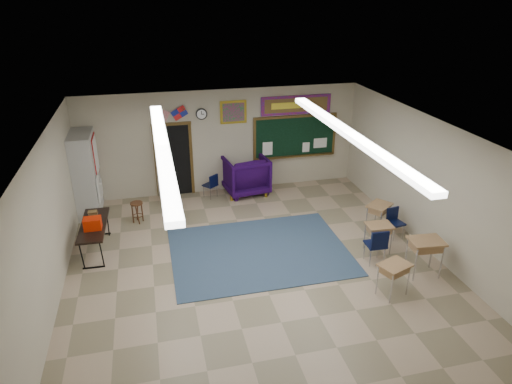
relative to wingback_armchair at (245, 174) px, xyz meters
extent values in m
plane|color=tan|center=(-0.60, -4.15, -0.56)|extent=(9.00, 9.00, 0.00)
cube|color=#A89C88|center=(-0.60, 0.35, 0.94)|extent=(8.00, 0.04, 3.00)
cube|color=#A89C88|center=(-0.60, -8.65, 0.94)|extent=(8.00, 0.04, 3.00)
cube|color=#A89C88|center=(-4.60, -4.15, 0.94)|extent=(0.04, 9.00, 3.00)
cube|color=#A89C88|center=(3.40, -4.15, 0.94)|extent=(0.04, 9.00, 3.00)
cube|color=white|center=(-0.60, -4.15, 2.44)|extent=(8.00, 9.00, 0.04)
cube|color=#2D4257|center=(-0.40, -3.35, -0.55)|extent=(4.00, 3.00, 0.02)
cube|color=black|center=(-2.00, 0.34, 0.49)|extent=(0.95, 0.04, 2.10)
cube|color=silver|center=(-2.35, -0.10, 0.47)|extent=(0.35, 0.86, 2.05)
cube|color=#4F3816|center=(1.60, 0.32, 0.94)|extent=(2.55, 0.05, 1.30)
cube|color=black|center=(1.60, 0.30, 0.94)|extent=(2.40, 0.03, 1.15)
cube|color=#4F3816|center=(1.60, 0.26, 0.34)|extent=(2.40, 0.12, 0.04)
cube|color=red|center=(1.60, 0.32, 1.89)|extent=(2.10, 0.04, 0.55)
cube|color=brown|center=(1.60, 0.31, 1.89)|extent=(1.90, 0.03, 0.40)
cube|color=#A68A20|center=(-0.25, 0.32, 1.79)|extent=(0.75, 0.05, 0.65)
cube|color=#A51466|center=(-0.25, 0.30, 1.79)|extent=(0.62, 0.03, 0.52)
cylinder|color=black|center=(-1.15, 0.32, 1.79)|extent=(0.32, 0.05, 0.32)
cylinder|color=white|center=(-1.15, 0.30, 1.79)|extent=(0.26, 0.02, 0.26)
cube|color=#A7A7A3|center=(-4.32, -0.30, 0.54)|extent=(0.55, 1.25, 2.20)
imported|color=#1B0533|center=(0.00, 0.00, 0.00)|extent=(1.35, 1.38, 1.12)
cube|color=#9D6F49|center=(2.22, -3.97, 0.11)|extent=(0.61, 0.47, 0.04)
cube|color=brown|center=(2.22, -3.97, 0.02)|extent=(0.52, 0.40, 0.12)
cube|color=#9D6F49|center=(2.68, -3.07, 0.14)|extent=(0.75, 0.72, 0.04)
cube|color=brown|center=(2.68, -3.07, 0.04)|extent=(0.65, 0.62, 0.12)
cube|color=#9D6F49|center=(1.74, -5.51, 0.12)|extent=(0.70, 0.61, 0.04)
cube|color=brown|center=(1.74, -5.51, 0.02)|extent=(0.60, 0.52, 0.12)
cube|color=#9D6F49|center=(2.72, -5.02, 0.24)|extent=(0.73, 0.57, 0.05)
cube|color=brown|center=(2.72, -5.02, 0.13)|extent=(0.63, 0.49, 0.14)
cube|color=black|center=(-4.03, -2.42, 0.11)|extent=(0.61, 1.69, 0.05)
cube|color=red|center=(-4.01, -2.65, 0.26)|extent=(0.37, 0.28, 0.26)
cylinder|color=#472815|center=(-3.10, -1.21, -0.02)|extent=(0.31, 0.31, 0.04)
torus|color=#472815|center=(-3.10, -1.21, -0.37)|extent=(0.26, 0.26, 0.02)
camera|label=1|loc=(-2.59, -12.08, 5.00)|focal=32.00mm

